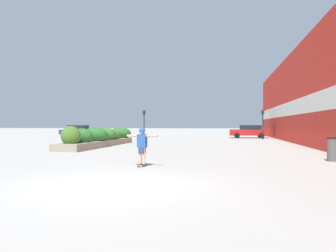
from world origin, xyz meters
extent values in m
plane|color=#A3A099|center=(0.00, 0.00, 0.00)|extent=(300.00, 300.00, 0.00)
cube|color=red|center=(8.64, 19.25, 3.91)|extent=(0.60, 47.13, 7.81)
cube|color=silver|center=(8.30, 23.97, 2.96)|extent=(0.06, 37.70, 1.20)
cube|color=gray|center=(-6.24, 14.61, 0.22)|extent=(1.67, 10.93, 0.43)
ellipsoid|color=#3D6623|center=(-6.31, 10.26, 0.88)|extent=(1.19, 0.99, 1.19)
ellipsoid|color=#286028|center=(-6.22, 11.63, 0.81)|extent=(1.36, 1.21, 1.01)
ellipsoid|color=#286028|center=(-6.17, 13.69, 0.84)|extent=(1.74, 1.64, 1.09)
ellipsoid|color=#33702D|center=(-6.22, 15.60, 0.82)|extent=(1.65, 1.77, 1.04)
ellipsoid|color=#3D6623|center=(-6.32, 17.18, 0.77)|extent=(1.55, 1.58, 0.91)
ellipsoid|color=#286028|center=(-6.25, 19.43, 0.82)|extent=(1.82, 1.65, 1.04)
cube|color=black|center=(-0.28, 3.75, 0.09)|extent=(0.31, 0.58, 0.01)
cylinder|color=beige|center=(-0.31, 3.95, 0.03)|extent=(0.06, 0.07, 0.06)
cylinder|color=beige|center=(-0.16, 3.92, 0.03)|extent=(0.06, 0.07, 0.06)
cylinder|color=beige|center=(-0.40, 3.58, 0.03)|extent=(0.06, 0.07, 0.06)
cylinder|color=beige|center=(-0.25, 3.54, 0.03)|extent=(0.06, 0.07, 0.06)
cylinder|color=tan|center=(-0.35, 3.76, 0.40)|extent=(0.14, 0.14, 0.61)
cylinder|color=tan|center=(-0.21, 3.73, 0.40)|extent=(0.14, 0.14, 0.61)
cube|color=navy|center=(-0.28, 3.75, 0.60)|extent=(0.26, 0.23, 0.22)
cube|color=#234C8C|center=(-0.28, 3.75, 0.95)|extent=(0.38, 0.25, 0.48)
cylinder|color=tan|center=(-0.67, 3.84, 1.13)|extent=(0.46, 0.19, 0.08)
cylinder|color=tan|center=(0.11, 3.65, 1.13)|extent=(0.46, 0.19, 0.08)
sphere|color=tan|center=(-0.28, 3.75, 1.29)|extent=(0.20, 0.20, 0.20)
sphere|color=blue|center=(-0.28, 3.75, 1.32)|extent=(0.23, 0.23, 0.23)
cylinder|color=#514C47|center=(7.17, 6.82, 0.48)|extent=(0.46, 0.46, 0.95)
cylinder|color=black|center=(7.17, 6.82, 0.98)|extent=(0.49, 0.49, 0.05)
cylinder|color=black|center=(15.56, 33.23, 0.34)|extent=(0.69, 0.22, 0.69)
cylinder|color=black|center=(15.56, 35.07, 0.34)|extent=(0.69, 0.22, 0.69)
cube|color=navy|center=(-15.86, 31.17, 0.65)|extent=(4.01, 1.93, 0.59)
cube|color=black|center=(-15.70, 31.17, 1.23)|extent=(2.20, 1.70, 0.57)
cylinder|color=black|center=(-17.11, 30.25, 0.35)|extent=(0.70, 0.22, 0.70)
cylinder|color=black|center=(-17.11, 32.08, 0.35)|extent=(0.70, 0.22, 0.70)
cylinder|color=black|center=(-14.62, 30.25, 0.35)|extent=(0.70, 0.22, 0.70)
cylinder|color=black|center=(-14.62, 32.08, 0.35)|extent=(0.70, 0.22, 0.70)
cube|color=maroon|center=(5.49, 31.82, 0.66)|extent=(4.46, 1.79, 0.69)
cube|color=black|center=(5.66, 31.82, 1.26)|extent=(2.46, 1.57, 0.52)
cylinder|color=black|center=(4.10, 30.97, 0.31)|extent=(0.62, 0.22, 0.62)
cylinder|color=black|center=(4.10, 32.67, 0.31)|extent=(0.62, 0.22, 0.62)
cylinder|color=black|center=(6.87, 30.97, 0.31)|extent=(0.62, 0.22, 0.62)
cylinder|color=black|center=(6.87, 32.67, 0.31)|extent=(0.62, 0.22, 0.62)
cylinder|color=black|center=(-6.35, 28.25, 1.38)|extent=(0.11, 0.11, 2.75)
cube|color=black|center=(-6.35, 28.25, 2.98)|extent=(0.28, 0.20, 0.45)
sphere|color=red|center=(-6.35, 28.13, 3.13)|extent=(0.15, 0.15, 0.15)
sphere|color=#2D2823|center=(-6.35, 28.13, 2.98)|extent=(0.15, 0.15, 0.15)
sphere|color=#2D2823|center=(-6.35, 28.13, 2.83)|extent=(0.15, 0.15, 0.15)
cylinder|color=black|center=(6.66, 27.97, 1.35)|extent=(0.11, 0.11, 2.69)
cube|color=black|center=(6.66, 27.97, 2.92)|extent=(0.28, 0.20, 0.45)
sphere|color=red|center=(6.66, 27.85, 3.07)|extent=(0.15, 0.15, 0.15)
sphere|color=#2D2823|center=(6.66, 27.85, 2.92)|extent=(0.15, 0.15, 0.15)
sphere|color=#2D2823|center=(6.66, 27.85, 2.77)|extent=(0.15, 0.15, 0.15)
camera|label=1|loc=(2.70, -7.87, 1.52)|focal=35.00mm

